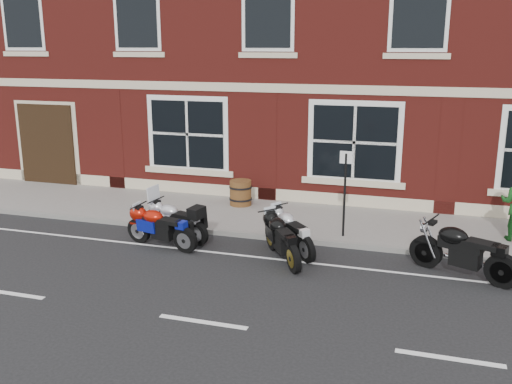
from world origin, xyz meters
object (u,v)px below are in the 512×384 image
parking_sign (345,188)px  moto_touring_silver (175,219)px  moto_sport_red (161,226)px  moto_sport_black (283,237)px  barrel_planter (241,193)px  moto_naked_black (462,249)px  moto_sport_silver (292,230)px

parking_sign → moto_touring_silver: bearing=-162.1°
moto_sport_red → moto_sport_black: (2.92, 0.03, 0.02)m
moto_sport_black → barrel_planter: size_ratio=2.48×
moto_sport_red → parking_sign: size_ratio=0.94×
moto_sport_red → moto_naked_black: (6.62, 0.20, 0.08)m
moto_sport_red → moto_sport_black: moto_sport_black is taller
moto_sport_black → moto_sport_silver: size_ratio=1.13×
moto_sport_silver → barrel_planter: (-2.22, 2.96, -0.04)m
moto_touring_silver → moto_sport_red: bearing=-169.6°
moto_sport_black → moto_naked_black: moto_naked_black is taller
barrel_planter → moto_sport_red: bearing=-102.3°
moto_naked_black → barrel_planter: (-5.84, 3.34, -0.11)m
moto_touring_silver → moto_sport_red: 0.61m
moto_sport_black → moto_sport_silver: bearing=49.6°
moto_touring_silver → moto_sport_red: size_ratio=0.95×
moto_sport_red → moto_naked_black: size_ratio=0.92×
moto_sport_silver → moto_naked_black: size_ratio=0.74×
moto_sport_black → moto_sport_silver: 0.56m
moto_sport_red → moto_sport_black: bearing=-76.2°
moto_sport_red → moto_naked_black: moto_naked_black is taller
moto_sport_black → moto_sport_silver: moto_sport_black is taller
moto_sport_black → moto_naked_black: bearing=-30.8°
moto_touring_silver → moto_sport_black: size_ratio=1.04×
moto_sport_black → barrel_planter: 4.12m
moto_sport_black → parking_sign: size_ratio=0.86×
moto_sport_black → parking_sign: bearing=23.2°
moto_touring_silver → moto_sport_black: bearing=-82.8°
moto_sport_silver → barrel_planter: 3.70m
moto_sport_red → moto_sport_black: size_ratio=1.10×
moto_sport_red → parking_sign: parking_sign is taller
moto_naked_black → parking_sign: size_ratio=1.03×
moto_sport_black → moto_naked_black: 3.70m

